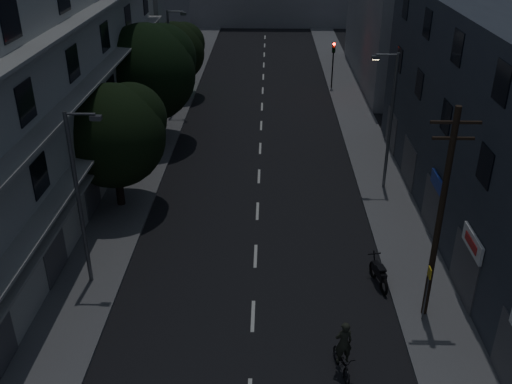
{
  "coord_description": "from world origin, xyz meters",
  "views": [
    {
      "loc": [
        0.57,
        -12.27,
        15.5
      ],
      "look_at": [
        0.0,
        12.0,
        3.0
      ],
      "focal_mm": 40.0,
      "sensor_mm": 36.0,
      "label": 1
    }
  ],
  "objects_px": {
    "bus_stop_sign": "(428,284)",
    "motorcycle": "(379,274)",
    "utility_pole": "(440,214)",
    "cyclist": "(342,355)"
  },
  "relations": [
    {
      "from": "utility_pole",
      "to": "cyclist",
      "type": "height_order",
      "value": "utility_pole"
    },
    {
      "from": "bus_stop_sign",
      "to": "utility_pole",
      "type": "bearing_deg",
      "value": 67.43
    },
    {
      "from": "motorcycle",
      "to": "cyclist",
      "type": "bearing_deg",
      "value": -123.74
    },
    {
      "from": "motorcycle",
      "to": "bus_stop_sign",
      "type": "bearing_deg",
      "value": -72.9
    },
    {
      "from": "utility_pole",
      "to": "bus_stop_sign",
      "type": "xyz_separation_m",
      "value": [
        -0.17,
        -0.42,
        -2.98
      ]
    },
    {
      "from": "motorcycle",
      "to": "cyclist",
      "type": "distance_m",
      "value": 5.84
    },
    {
      "from": "bus_stop_sign",
      "to": "motorcycle",
      "type": "bearing_deg",
      "value": 118.28
    },
    {
      "from": "utility_pole",
      "to": "bus_stop_sign",
      "type": "relative_size",
      "value": 3.56
    },
    {
      "from": "utility_pole",
      "to": "cyclist",
      "type": "bearing_deg",
      "value": -139.39
    },
    {
      "from": "utility_pole",
      "to": "bus_stop_sign",
      "type": "distance_m",
      "value": 3.01
    }
  ]
}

